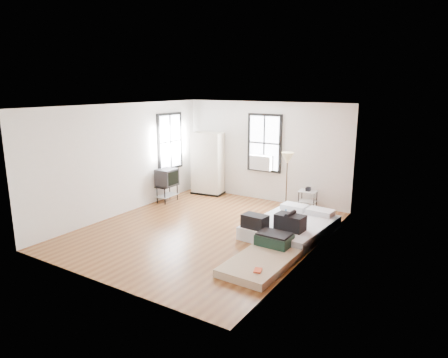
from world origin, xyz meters
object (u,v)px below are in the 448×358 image
Objects in this scene: wardrobe at (208,164)px; mattress_main at (290,225)px; side_table at (308,195)px; mattress_bare at (265,256)px; tv_stand at (167,178)px; floor_lamp at (287,161)px.

mattress_main is at bearing -35.56° from wardrobe.
side_table is (3.16, 0.07, -0.53)m from wardrobe.
mattress_bare is at bearing -81.94° from side_table.
mattress_bare is at bearing -51.14° from wardrobe.
tv_stand reaches higher than side_table.
floor_lamp is (-0.98, 3.18, 1.20)m from mattress_bare.
mattress_bare is 1.94× the size of tv_stand.
floor_lamp is 1.63× the size of tv_stand.
mattress_bare is 5.09m from wardrobe.
side_table is 0.64× the size of tv_stand.
floor_lamp reaches higher than tv_stand.
floor_lamp is 3.40m from tv_stand.
floor_lamp reaches higher than side_table.
mattress_bare is 1.19× the size of floor_lamp.
mattress_main is 1.42× the size of floor_lamp.
wardrobe is at bearing 156.47° from mattress_main.
floor_lamp reaches higher than mattress_bare.
side_table is 3.92m from tv_stand.
mattress_bare is 3.56m from side_table.
tv_stand reaches higher than mattress_main.
tv_stand is (-3.65, -1.40, 0.27)m from side_table.
mattress_main is 1.17× the size of wardrobe.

